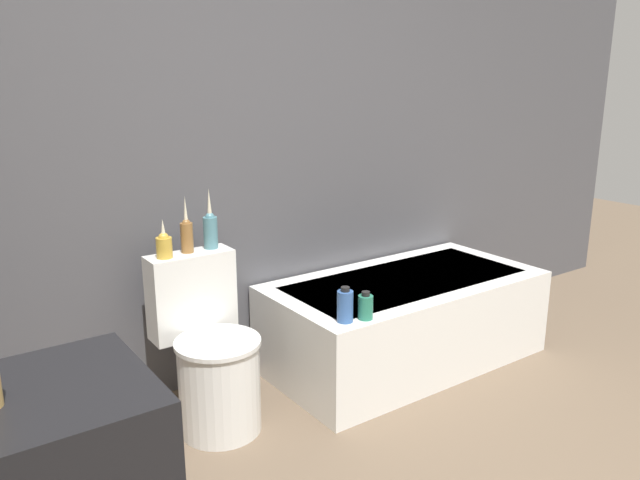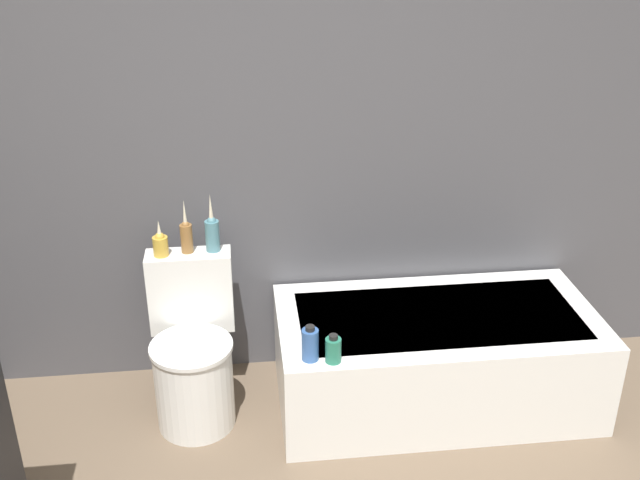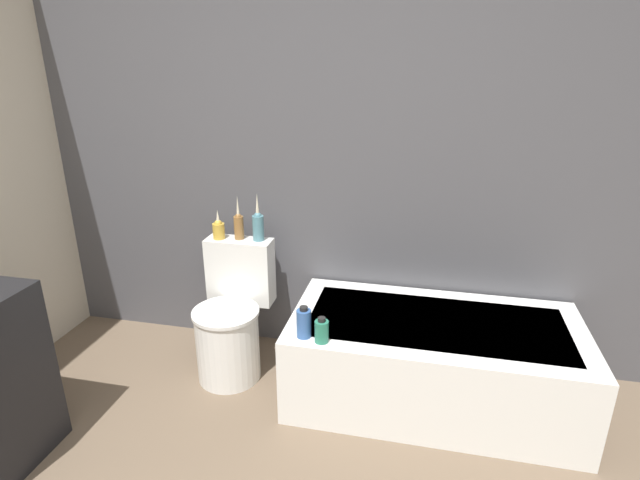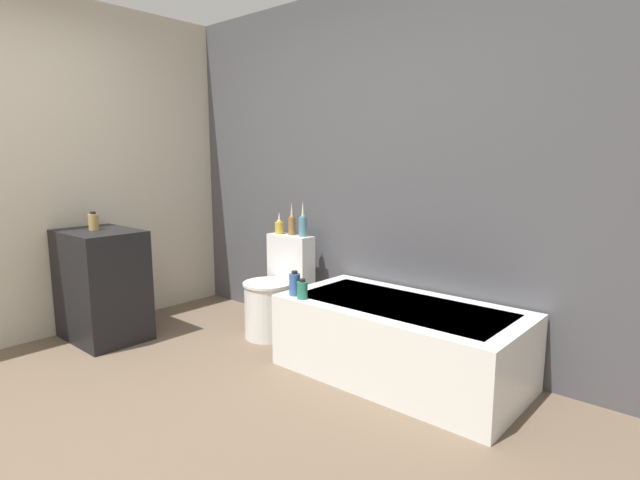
{
  "view_description": "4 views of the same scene",
  "coord_description": "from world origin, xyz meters",
  "px_view_note": "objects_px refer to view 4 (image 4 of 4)",
  "views": [
    {
      "loc": [
        -1.51,
        -0.68,
        1.57
      ],
      "look_at": [
        0.02,
        1.48,
        0.86
      ],
      "focal_mm": 35.0,
      "sensor_mm": 36.0,
      "label": 1
    },
    {
      "loc": [
        -0.16,
        -1.27,
        2.33
      ],
      "look_at": [
        0.18,
        1.62,
        0.94
      ],
      "focal_mm": 42.0,
      "sensor_mm": 36.0,
      "label": 2
    },
    {
      "loc": [
        0.66,
        -0.69,
        1.8
      ],
      "look_at": [
        0.16,
        1.53,
        0.95
      ],
      "focal_mm": 28.0,
      "sensor_mm": 36.0,
      "label": 3
    },
    {
      "loc": [
        2.35,
        -0.91,
        1.39
      ],
      "look_at": [
        0.18,
        1.58,
        0.84
      ],
      "focal_mm": 28.0,
      "sensor_mm": 36.0,
      "label": 4
    }
  ],
  "objects_px": {
    "vase_bronze": "(303,224)",
    "toilet": "(275,295)",
    "vase_silver": "(292,224)",
    "bathtub": "(400,340)",
    "soap_bottle_glass": "(93,222)",
    "shampoo_bottle_tall": "(295,284)",
    "vase_gold": "(279,226)",
    "shampoo_bottle_short": "(302,290)"
  },
  "relations": [
    {
      "from": "vase_gold",
      "to": "vase_bronze",
      "type": "relative_size",
      "value": 0.62
    },
    {
      "from": "toilet",
      "to": "soap_bottle_glass",
      "type": "bearing_deg",
      "value": -136.29
    },
    {
      "from": "bathtub",
      "to": "vase_bronze",
      "type": "xyz_separation_m",
      "value": [
        -1.05,
        0.22,
        0.63
      ]
    },
    {
      "from": "bathtub",
      "to": "vase_bronze",
      "type": "height_order",
      "value": "vase_bronze"
    },
    {
      "from": "toilet",
      "to": "vase_gold",
      "type": "bearing_deg",
      "value": 124.12
    },
    {
      "from": "bathtub",
      "to": "toilet",
      "type": "height_order",
      "value": "toilet"
    },
    {
      "from": "bathtub",
      "to": "vase_silver",
      "type": "xyz_separation_m",
      "value": [
        -1.17,
        0.22,
        0.62
      ]
    },
    {
      "from": "shampoo_bottle_tall",
      "to": "bathtub",
      "type": "bearing_deg",
      "value": 24.29
    },
    {
      "from": "toilet",
      "to": "soap_bottle_glass",
      "type": "height_order",
      "value": "soap_bottle_glass"
    },
    {
      "from": "toilet",
      "to": "shampoo_bottle_tall",
      "type": "distance_m",
      "value": 0.65
    },
    {
      "from": "vase_bronze",
      "to": "shampoo_bottle_tall",
      "type": "xyz_separation_m",
      "value": [
        0.4,
        -0.51,
        -0.31
      ]
    },
    {
      "from": "soap_bottle_glass",
      "to": "bathtub",
      "type": "bearing_deg",
      "value": 23.09
    },
    {
      "from": "soap_bottle_glass",
      "to": "shampoo_bottle_tall",
      "type": "height_order",
      "value": "soap_bottle_glass"
    },
    {
      "from": "vase_silver",
      "to": "shampoo_bottle_short",
      "type": "height_order",
      "value": "vase_silver"
    },
    {
      "from": "toilet",
      "to": "vase_bronze",
      "type": "relative_size",
      "value": 2.72
    },
    {
      "from": "bathtub",
      "to": "vase_bronze",
      "type": "distance_m",
      "value": 1.24
    },
    {
      "from": "bathtub",
      "to": "vase_gold",
      "type": "relative_size",
      "value": 8.62
    },
    {
      "from": "vase_silver",
      "to": "vase_bronze",
      "type": "relative_size",
      "value": 0.92
    },
    {
      "from": "vase_bronze",
      "to": "vase_gold",
      "type": "bearing_deg",
      "value": -174.0
    },
    {
      "from": "soap_bottle_glass",
      "to": "shampoo_bottle_tall",
      "type": "bearing_deg",
      "value": 22.57
    },
    {
      "from": "toilet",
      "to": "shampoo_bottle_tall",
      "type": "height_order",
      "value": "toilet"
    },
    {
      "from": "vase_silver",
      "to": "bathtub",
      "type": "bearing_deg",
      "value": -10.77
    },
    {
      "from": "bathtub",
      "to": "toilet",
      "type": "bearing_deg",
      "value": 178.88
    },
    {
      "from": "soap_bottle_glass",
      "to": "shampoo_bottle_tall",
      "type": "relative_size",
      "value": 0.85
    },
    {
      "from": "vase_bronze",
      "to": "shampoo_bottle_tall",
      "type": "distance_m",
      "value": 0.72
    },
    {
      "from": "vase_silver",
      "to": "shampoo_bottle_short",
      "type": "relative_size",
      "value": 1.99
    },
    {
      "from": "toilet",
      "to": "shampoo_bottle_tall",
      "type": "xyz_separation_m",
      "value": [
        0.52,
        -0.31,
        0.24
      ]
    },
    {
      "from": "bathtub",
      "to": "vase_bronze",
      "type": "relative_size",
      "value": 5.36
    },
    {
      "from": "toilet",
      "to": "shampoo_bottle_tall",
      "type": "bearing_deg",
      "value": -30.94
    },
    {
      "from": "vase_silver",
      "to": "vase_gold",
      "type": "bearing_deg",
      "value": -169.26
    },
    {
      "from": "soap_bottle_glass",
      "to": "vase_gold",
      "type": "xyz_separation_m",
      "value": [
        0.86,
        1.11,
        -0.07
      ]
    },
    {
      "from": "vase_bronze",
      "to": "soap_bottle_glass",
      "type": "bearing_deg",
      "value": -134.01
    },
    {
      "from": "toilet",
      "to": "soap_bottle_glass",
      "type": "relative_size",
      "value": 5.52
    },
    {
      "from": "vase_silver",
      "to": "shampoo_bottle_short",
      "type": "bearing_deg",
      "value": -41.13
    },
    {
      "from": "shampoo_bottle_tall",
      "to": "vase_silver",
      "type": "bearing_deg",
      "value": 135.57
    },
    {
      "from": "vase_bronze",
      "to": "toilet",
      "type": "bearing_deg",
      "value": -120.67
    },
    {
      "from": "toilet",
      "to": "vase_silver",
      "type": "xyz_separation_m",
      "value": [
        -0.0,
        0.2,
        0.54
      ]
    },
    {
      "from": "vase_gold",
      "to": "shampoo_bottle_short",
      "type": "distance_m",
      "value": 0.95
    },
    {
      "from": "bathtub",
      "to": "soap_bottle_glass",
      "type": "height_order",
      "value": "soap_bottle_glass"
    },
    {
      "from": "soap_bottle_glass",
      "to": "vase_gold",
      "type": "distance_m",
      "value": 1.41
    },
    {
      "from": "bathtub",
      "to": "shampoo_bottle_short",
      "type": "bearing_deg",
      "value": -149.81
    },
    {
      "from": "vase_gold",
      "to": "vase_bronze",
      "type": "bearing_deg",
      "value": 6.0
    }
  ]
}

